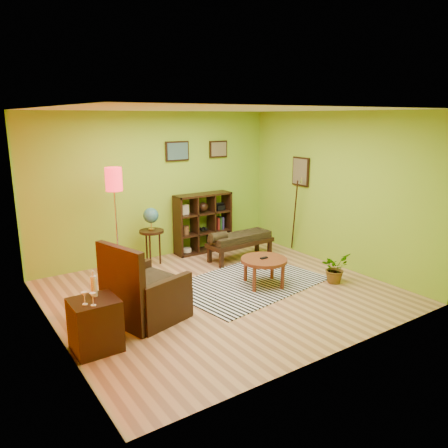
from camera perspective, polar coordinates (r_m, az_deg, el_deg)
ground at (r=6.97m, az=-0.25°, el=-8.93°), size 5.00×5.00×0.00m
room_shell at (r=6.45m, az=-1.03°, el=5.84°), size 5.04×4.54×2.82m
zebra_rug at (r=7.34m, az=3.11°, el=-7.68°), size 2.67×2.00×0.01m
coffee_table at (r=7.14m, az=5.23°, el=-5.00°), size 0.76×0.76×0.48m
armchair at (r=6.10m, az=-10.55°, el=-9.20°), size 1.13×1.12×1.11m
side_cabinet at (r=5.48m, az=-16.47°, el=-12.48°), size 0.54×0.49×0.95m
floor_lamp at (r=7.39m, az=-14.13°, el=4.40°), size 0.29×0.29×1.90m
globe_table at (r=8.08m, az=-9.49°, el=0.26°), size 0.45×0.45×1.09m
cube_shelf at (r=8.88m, az=-2.67°, el=0.17°), size 1.20×0.35×1.20m
bench at (r=8.40m, az=1.94°, el=-2.05°), size 1.38×0.54×0.62m
potted_plant at (r=7.55m, az=14.25°, el=-5.96°), size 0.52×0.56×0.39m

